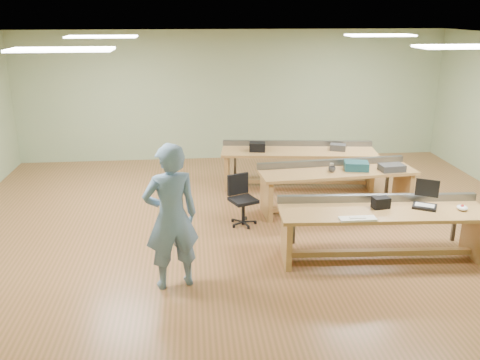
# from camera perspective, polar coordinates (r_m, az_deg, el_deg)

# --- Properties ---
(floor) EXTENTS (10.00, 10.00, 0.00)m
(floor) POSITION_cam_1_polar(r_m,az_deg,el_deg) (8.62, 1.50, -4.77)
(floor) COLOR brown
(floor) RESTS_ON ground
(ceiling) EXTENTS (10.00, 10.00, 0.00)m
(ceiling) POSITION_cam_1_polar(r_m,az_deg,el_deg) (7.92, 1.69, 15.56)
(ceiling) COLOR silver
(ceiling) RESTS_ON wall_back
(wall_back) EXTENTS (10.00, 0.04, 3.00)m
(wall_back) POSITION_cam_1_polar(r_m,az_deg,el_deg) (12.05, -0.80, 9.44)
(wall_back) COLOR #8AA17A
(wall_back) RESTS_ON floor
(wall_front) EXTENTS (10.00, 0.04, 3.00)m
(wall_front) POSITION_cam_1_polar(r_m,az_deg,el_deg) (4.42, 8.08, -7.37)
(wall_front) COLOR #8AA17A
(wall_front) RESTS_ON floor
(fluor_panels) EXTENTS (6.20, 3.50, 0.03)m
(fluor_panels) POSITION_cam_1_polar(r_m,az_deg,el_deg) (7.93, 1.69, 15.34)
(fluor_panels) COLOR white
(fluor_panels) RESTS_ON ceiling
(workbench_front) EXTENTS (2.96, 0.95, 0.86)m
(workbench_front) POSITION_cam_1_polar(r_m,az_deg,el_deg) (7.50, 15.63, -4.57)
(workbench_front) COLOR tan
(workbench_front) RESTS_ON floor
(workbench_mid) EXTENTS (2.80, 0.97, 0.86)m
(workbench_mid) POSITION_cam_1_polar(r_m,az_deg,el_deg) (9.11, 10.76, -0.07)
(workbench_mid) COLOR tan
(workbench_mid) RESTS_ON floor
(workbench_back) EXTENTS (3.14, 1.19, 0.86)m
(workbench_back) POSITION_cam_1_polar(r_m,az_deg,el_deg) (10.29, 6.53, 2.36)
(workbench_back) COLOR tan
(workbench_back) RESTS_ON floor
(person) EXTENTS (0.80, 0.63, 1.92)m
(person) POSITION_cam_1_polar(r_m,az_deg,el_deg) (6.41, -7.73, -4.15)
(person) COLOR #6383A2
(person) RESTS_ON floor
(laptop_base) EXTENTS (0.41, 0.39, 0.04)m
(laptop_base) POSITION_cam_1_polar(r_m,az_deg,el_deg) (7.67, 20.02, -2.81)
(laptop_base) COLOR black
(laptop_base) RESTS_ON workbench_front
(laptop_screen) EXTENTS (0.29, 0.17, 0.26)m
(laptop_screen) POSITION_cam_1_polar(r_m,az_deg,el_deg) (7.71, 20.28, -0.85)
(laptop_screen) COLOR black
(laptop_screen) RESTS_ON laptop_base
(keyboard) EXTENTS (0.49, 0.17, 0.03)m
(keyboard) POSITION_cam_1_polar(r_m,az_deg,el_deg) (6.98, 13.08, -4.27)
(keyboard) COLOR silver
(keyboard) RESTS_ON workbench_front
(trackball_mouse) EXTENTS (0.17, 0.19, 0.07)m
(trackball_mouse) POSITION_cam_1_polar(r_m,az_deg,el_deg) (7.77, 23.69, -2.86)
(trackball_mouse) COLOR white
(trackball_mouse) RESTS_ON workbench_front
(camera_bag) EXTENTS (0.25, 0.18, 0.16)m
(camera_bag) POSITION_cam_1_polar(r_m,az_deg,el_deg) (7.44, 15.54, -2.47)
(camera_bag) COLOR black
(camera_bag) RESTS_ON workbench_front
(task_chair) EXTENTS (0.59, 0.59, 0.84)m
(task_chair) POSITION_cam_1_polar(r_m,az_deg,el_deg) (8.46, 0.23, -2.99)
(task_chair) COLOR black
(task_chair) RESTS_ON floor
(parts_bin_teal) EXTENTS (0.46, 0.38, 0.14)m
(parts_bin_teal) POSITION_cam_1_polar(r_m,az_deg,el_deg) (9.12, 12.93, 1.57)
(parts_bin_teal) COLOR #153F47
(parts_bin_teal) RESTS_ON workbench_mid
(parts_bin_grey) EXTENTS (0.44, 0.30, 0.11)m
(parts_bin_grey) POSITION_cam_1_polar(r_m,az_deg,el_deg) (9.22, 16.67, 1.35)
(parts_bin_grey) COLOR #323335
(parts_bin_grey) RESTS_ON workbench_mid
(mug) EXTENTS (0.15, 0.15, 0.10)m
(mug) POSITION_cam_1_polar(r_m,az_deg,el_deg) (8.92, 10.29, 1.20)
(mug) COLOR #323335
(mug) RESTS_ON workbench_mid
(drinks_can) EXTENTS (0.08, 0.08, 0.12)m
(drinks_can) POSITION_cam_1_polar(r_m,az_deg,el_deg) (9.02, 10.26, 1.49)
(drinks_can) COLOR white
(drinks_can) RESTS_ON workbench_mid
(storage_box_back) EXTENTS (0.34, 0.27, 0.18)m
(storage_box_back) POSITION_cam_1_polar(r_m,az_deg,el_deg) (10.07, 1.97, 3.74)
(storage_box_back) COLOR black
(storage_box_back) RESTS_ON workbench_back
(tray_back) EXTENTS (0.36, 0.31, 0.12)m
(tray_back) POSITION_cam_1_polar(r_m,az_deg,el_deg) (10.33, 10.94, 3.64)
(tray_back) COLOR #323335
(tray_back) RESTS_ON workbench_back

